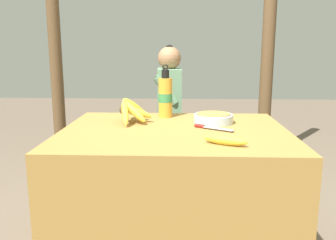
% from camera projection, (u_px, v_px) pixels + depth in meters
% --- Properties ---
extents(market_counter, '(1.19, 0.95, 0.69)m').
position_uv_depth(market_counter, '(174.00, 191.00, 1.95)').
color(market_counter, olive).
rests_on(market_counter, ground_plane).
extents(banana_bunch_ripe, '(0.19, 0.32, 0.16)m').
position_uv_depth(banana_bunch_ripe, '(132.00, 110.00, 2.04)').
color(banana_bunch_ripe, '#4C381E').
rests_on(banana_bunch_ripe, market_counter).
extents(serving_bowl, '(0.23, 0.23, 0.05)m').
position_uv_depth(serving_bowl, '(213.00, 118.00, 2.03)').
color(serving_bowl, silver).
rests_on(serving_bowl, market_counter).
extents(water_bottle, '(0.09, 0.09, 0.33)m').
position_uv_depth(water_bottle, '(165.00, 96.00, 2.19)').
color(water_bottle, gold).
rests_on(water_bottle, market_counter).
extents(loose_banana_front, '(0.20, 0.13, 0.04)m').
position_uv_depth(loose_banana_front, '(225.00, 140.00, 1.57)').
color(loose_banana_front, gold).
rests_on(loose_banana_front, market_counter).
extents(knife, '(0.20, 0.14, 0.02)m').
position_uv_depth(knife, '(208.00, 127.00, 1.89)').
color(knife, '#BCBCC1').
rests_on(knife, market_counter).
extents(wooden_bench, '(1.45, 0.32, 0.43)m').
position_uv_depth(wooden_bench, '(158.00, 135.00, 3.17)').
color(wooden_bench, brown).
rests_on(wooden_bench, ground_plane).
extents(seated_vendor, '(0.41, 0.40, 1.14)m').
position_uv_depth(seated_vendor, '(164.00, 102.00, 3.07)').
color(seated_vendor, '#473828').
rests_on(seated_vendor, ground_plane).
extents(banana_bunch_green, '(0.18, 0.30, 0.13)m').
position_uv_depth(banana_bunch_green, '(117.00, 119.00, 3.16)').
color(banana_bunch_green, '#4C381E').
rests_on(banana_bunch_green, wooden_bench).
extents(support_post_near, '(0.12, 0.12, 2.52)m').
position_uv_depth(support_post_near, '(54.00, 33.00, 3.45)').
color(support_post_near, brown).
rests_on(support_post_near, ground_plane).
extents(support_post_far, '(0.12, 0.12, 2.52)m').
position_uv_depth(support_post_far, '(269.00, 32.00, 3.36)').
color(support_post_far, brown).
rests_on(support_post_far, ground_plane).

